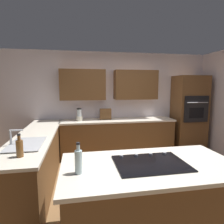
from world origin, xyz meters
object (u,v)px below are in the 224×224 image
Objects in this scene: cooktop at (150,163)px; spice_rack at (105,114)px; wall_oven at (189,114)px; dish_soap_bottle at (20,148)px; blender at (79,115)px; sink_unit at (26,144)px; oil_bottle at (78,161)px.

spice_rack reaches higher than cooktop.
wall_oven reaches higher than dish_soap_bottle.
blender is 2.40m from dish_soap_bottle.
sink_unit is at bearing -32.04° from cooktop.
blender is at bearing -0.23° from wall_oven.
dish_soap_bottle is at bearing -17.73° from cooktop.
cooktop is at bearing 147.96° from sink_unit.
sink_unit is 1.98m from blender.
cooktop is 2.68× the size of spice_rack.
spice_rack is 3.01m from oil_bottle.
dish_soap_bottle is (0.72, 2.29, -0.02)m from blender.
spice_rack is at bearing -173.65° from blender.
wall_oven reaches higher than spice_rack.
dish_soap_bottle reaches higher than sink_unit.
wall_oven is at bearing -147.78° from dish_soap_bottle.
wall_oven is at bearing -128.37° from cooktop.
spice_rack is (0.08, -2.83, 0.13)m from cooktop.
oil_bottle is at bearing 76.77° from spice_rack.
blender is at bearing 6.35° from spice_rack.
dish_soap_bottle is (1.45, -0.46, 0.10)m from cooktop.
sink_unit is at bearing 52.85° from spice_rack.
blender is at bearing -90.76° from oil_bottle.
spice_rack is at bearing -103.23° from oil_bottle.
wall_oven is 2.86× the size of sink_unit.
oil_bottle is (0.77, 0.10, 0.12)m from cooktop.
wall_oven is at bearing -135.94° from oil_bottle.
dish_soap_bottle is at bearing 96.95° from sink_unit.
cooktop is at bearing 51.63° from wall_oven.
wall_oven is 6.52× the size of blender.
oil_bottle is (2.94, 2.84, 0.02)m from wall_oven.
cooktop is 0.78m from oil_bottle.
blender is at bearing -113.24° from sink_unit.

